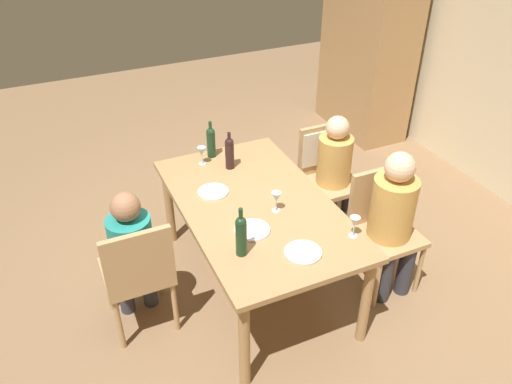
# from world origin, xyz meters

# --- Properties ---
(ground_plane) EXTENTS (10.00, 10.00, 0.00)m
(ground_plane) POSITION_xyz_m (0.00, 0.00, 0.00)
(ground_plane) COLOR #846647
(armoire_cabinet) EXTENTS (1.18, 0.62, 2.18)m
(armoire_cabinet) POSITION_xyz_m (-1.96, 2.25, 1.10)
(armoire_cabinet) COLOR #A87F51
(armoire_cabinet) RESTS_ON ground_plane
(dining_table) EXTENTS (1.72, 1.01, 0.76)m
(dining_table) POSITION_xyz_m (0.00, 0.00, 0.67)
(dining_table) COLOR #A87F51
(dining_table) RESTS_ON ground_plane
(chair_near) EXTENTS (0.44, 0.44, 0.92)m
(chair_near) POSITION_xyz_m (0.09, -0.88, 0.53)
(chair_near) COLOR tan
(chair_near) RESTS_ON ground_plane
(chair_far_right) EXTENTS (0.44, 0.44, 0.92)m
(chair_far_right) POSITION_xyz_m (0.30, 0.88, 0.53)
(chair_far_right) COLOR tan
(chair_far_right) RESTS_ON ground_plane
(chair_far_left) EXTENTS (0.46, 0.44, 0.92)m
(chair_far_left) POSITION_xyz_m (-0.51, 0.88, 0.59)
(chair_far_left) COLOR tan
(chair_far_left) RESTS_ON ground_plane
(person_woman_host) EXTENTS (0.33, 0.28, 1.09)m
(person_woman_host) POSITION_xyz_m (-0.03, -0.88, 0.63)
(person_woman_host) COLOR #33333D
(person_woman_host) RESTS_ON ground_plane
(person_man_bearded) EXTENTS (0.36, 0.32, 1.15)m
(person_man_bearded) POSITION_xyz_m (0.41, 0.88, 0.66)
(person_man_bearded) COLOR #33333D
(person_man_bearded) RESTS_ON ground_plane
(person_man_guest) EXTENTS (0.33, 0.28, 1.08)m
(person_man_guest) POSITION_xyz_m (-0.36, 0.88, 0.63)
(person_man_guest) COLOR #33333D
(person_man_guest) RESTS_ON ground_plane
(wine_bottle_tall_green) EXTENTS (0.07, 0.07, 0.30)m
(wine_bottle_tall_green) POSITION_xyz_m (-0.53, 0.02, 0.89)
(wine_bottle_tall_green) COLOR black
(wine_bottle_tall_green) RESTS_ON dining_table
(wine_bottle_dark_red) EXTENTS (0.07, 0.07, 0.31)m
(wine_bottle_dark_red) POSITION_xyz_m (-0.76, -0.05, 0.89)
(wine_bottle_dark_red) COLOR #19381E
(wine_bottle_dark_red) RESTS_ON dining_table
(wine_bottle_short_olive) EXTENTS (0.07, 0.07, 0.34)m
(wine_bottle_short_olive) POSITION_xyz_m (0.45, -0.30, 0.91)
(wine_bottle_short_olive) COLOR #19381E
(wine_bottle_short_olive) RESTS_ON dining_table
(wine_glass_near_left) EXTENTS (0.07, 0.07, 0.15)m
(wine_glass_near_left) POSITION_xyz_m (0.13, 0.09, 0.86)
(wine_glass_near_left) COLOR silver
(wine_glass_near_left) RESTS_ON dining_table
(wine_glass_centre) EXTENTS (0.07, 0.07, 0.15)m
(wine_glass_centre) POSITION_xyz_m (-0.67, -0.16, 0.86)
(wine_glass_centre) COLOR silver
(wine_glass_centre) RESTS_ON dining_table
(wine_glass_near_right) EXTENTS (0.07, 0.07, 0.15)m
(wine_glass_near_right) POSITION_xyz_m (0.58, 0.42, 0.86)
(wine_glass_near_right) COLOR silver
(wine_glass_near_right) RESTS_ON dining_table
(dinner_plate_host) EXTENTS (0.23, 0.23, 0.01)m
(dinner_plate_host) POSITION_xyz_m (0.60, 0.05, 0.76)
(dinner_plate_host) COLOR silver
(dinner_plate_host) RESTS_ON dining_table
(dinner_plate_guest_left) EXTENTS (0.22, 0.22, 0.01)m
(dinner_plate_guest_left) POSITION_xyz_m (-0.26, -0.22, 0.76)
(dinner_plate_guest_left) COLOR silver
(dinner_plate_guest_left) RESTS_ON dining_table
(dinner_plate_guest_right) EXTENTS (0.24, 0.24, 0.01)m
(dinner_plate_guest_right) POSITION_xyz_m (0.27, -0.15, 0.76)
(dinner_plate_guest_right) COLOR white
(dinner_plate_guest_right) RESTS_ON dining_table
(handbag) EXTENTS (0.15, 0.29, 0.22)m
(handbag) POSITION_xyz_m (-0.04, 0.88, 0.11)
(handbag) COLOR brown
(handbag) RESTS_ON ground_plane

